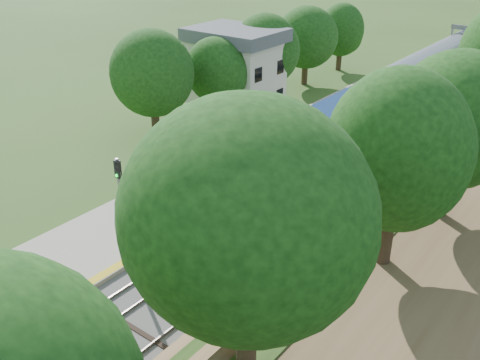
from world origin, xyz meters
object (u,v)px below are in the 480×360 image
Objects in this scene: signal_platform at (121,197)px; signal_farside at (387,158)px; station_building at (236,69)px; lamppost_far at (184,178)px.

signal_farside is (9.10, 13.71, -0.07)m from signal_platform.
signal_platform is at bearing -65.36° from station_building.
lamppost_far is 6.20m from signal_platform.
signal_farside is (10.12, 7.78, 1.39)m from lamppost_far.
station_building is 1.82× the size of lamppost_far.
signal_platform is at bearing -80.29° from lamppost_far.
lamppost_far is (10.08, -18.26, -1.60)m from station_building.
station_building is at bearing 152.57° from signal_farside.
station_building is 26.62m from signal_platform.
lamppost_far is 12.84m from signal_farside.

